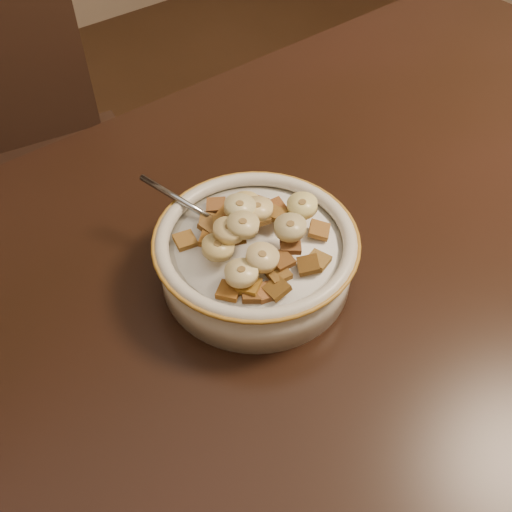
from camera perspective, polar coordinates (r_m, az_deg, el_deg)
table at (r=0.62m, az=11.60°, el=-4.95°), size 1.41×0.92×0.04m
chair at (r=1.11m, az=-21.88°, el=5.64°), size 0.54×0.54×1.05m
cereal_bowl at (r=0.59m, az=0.00°, el=-0.42°), size 0.20×0.20×0.05m
milk at (r=0.57m, az=0.00°, el=1.17°), size 0.16×0.16×0.00m
spoon at (r=0.58m, az=-2.65°, el=2.67°), size 0.05×0.06×0.01m
cereal_square_0 at (r=0.59m, az=-4.71°, el=3.56°), size 0.03×0.03×0.01m
cereal_square_1 at (r=0.58m, az=-2.90°, el=4.07°), size 0.03×0.03×0.01m
cereal_square_2 at (r=0.55m, az=-2.08°, el=2.02°), size 0.03×0.03×0.01m
cereal_square_3 at (r=0.53m, az=-1.73°, el=-2.95°), size 0.02×0.02×0.01m
cereal_square_4 at (r=0.57m, az=2.01°, el=4.19°), size 0.03×0.03×0.01m
cereal_square_5 at (r=0.58m, az=0.50°, el=4.86°), size 0.03×0.03×0.01m
cereal_square_6 at (r=0.56m, az=-2.03°, el=3.28°), size 0.03×0.03×0.01m
cereal_square_7 at (r=0.57m, az=6.34°, el=2.60°), size 0.03×0.03×0.01m
cereal_square_8 at (r=0.52m, az=-2.73°, el=-3.49°), size 0.03×0.03×0.01m
cereal_square_9 at (r=0.52m, az=-0.35°, el=-3.79°), size 0.03×0.03×0.01m
cereal_square_10 at (r=0.53m, az=2.24°, el=-1.77°), size 0.02×0.02×0.01m
cereal_square_11 at (r=0.52m, az=-0.73°, el=-3.03°), size 0.03×0.03×0.01m
cereal_square_12 at (r=0.52m, az=2.11°, el=-3.26°), size 0.02×0.02×0.01m
cereal_square_13 at (r=0.54m, az=2.57°, el=-0.43°), size 0.02×0.02×0.01m
cereal_square_14 at (r=0.59m, az=1.90°, el=4.88°), size 0.02×0.02×0.01m
cereal_square_15 at (r=0.56m, az=-4.60°, el=1.65°), size 0.03×0.03×0.01m
cereal_square_16 at (r=0.60m, az=-4.01°, el=5.05°), size 0.03×0.03×0.01m
cereal_square_17 at (r=0.56m, az=-2.77°, el=3.06°), size 0.03×0.03×0.01m
cereal_square_18 at (r=0.52m, az=1.09°, el=-3.59°), size 0.02×0.02×0.01m
cereal_square_19 at (r=0.54m, az=5.26°, el=-0.90°), size 0.03×0.03×0.01m
cereal_square_20 at (r=0.58m, az=1.25°, el=4.52°), size 0.02×0.02×0.01m
cereal_square_21 at (r=0.60m, az=0.13°, el=5.18°), size 0.03×0.03×0.01m
cereal_square_22 at (r=0.56m, az=-0.85°, el=3.74°), size 0.03×0.03×0.01m
cereal_square_23 at (r=0.57m, az=-7.09°, el=1.56°), size 0.02×0.02×0.01m
cereal_square_24 at (r=0.56m, az=0.17°, el=3.81°), size 0.02×0.02×0.01m
cereal_square_25 at (r=0.57m, az=-4.50°, el=2.94°), size 0.02×0.02×0.01m
cereal_square_26 at (r=0.55m, az=3.46°, el=1.10°), size 0.03×0.03×0.01m
cereal_square_27 at (r=0.57m, az=-3.25°, el=3.33°), size 0.03×0.03×0.01m
cereal_square_28 at (r=0.55m, az=6.23°, el=-0.43°), size 0.03×0.03×0.01m
cereal_square_29 at (r=0.59m, az=3.89°, el=4.12°), size 0.02×0.02×0.01m
banana_slice_0 at (r=0.53m, az=0.64°, el=-0.14°), size 0.03×0.04×0.02m
banana_slice_1 at (r=0.52m, az=-1.46°, el=-1.69°), size 0.04×0.04×0.01m
banana_slice_2 at (r=0.56m, az=-1.62°, el=4.93°), size 0.04×0.04×0.01m
banana_slice_3 at (r=0.54m, az=-3.82°, el=0.90°), size 0.04×0.04×0.01m
banana_slice_4 at (r=0.54m, az=-2.70°, el=2.60°), size 0.04×0.04×0.01m
banana_slice_5 at (r=0.58m, az=4.64°, el=5.05°), size 0.04×0.04×0.01m
banana_slice_6 at (r=0.56m, az=0.13°, el=4.76°), size 0.04×0.04×0.01m
banana_slice_7 at (r=0.54m, az=-1.31°, el=3.13°), size 0.04×0.04×0.01m
banana_slice_8 at (r=0.54m, az=3.45°, el=2.88°), size 0.04×0.04×0.01m
banana_slice_9 at (r=0.57m, az=-1.07°, el=5.13°), size 0.04×0.04×0.01m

